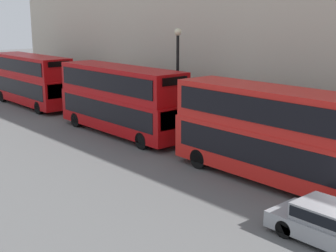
# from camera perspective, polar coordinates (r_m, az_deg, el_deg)

# --- Properties ---
(bus_leading) EXTENTS (2.59, 11.29, 4.38)m
(bus_leading) POSITION_cam_1_polar(r_m,az_deg,el_deg) (21.43, 13.65, -0.84)
(bus_leading) COLOR red
(bus_leading) RESTS_ON ground
(bus_second_in_queue) EXTENTS (2.59, 10.63, 4.39)m
(bus_second_in_queue) POSITION_cam_1_polar(r_m,az_deg,el_deg) (30.15, -5.86, 3.47)
(bus_second_in_queue) COLOR #B20C0F
(bus_second_in_queue) RESTS_ON ground
(bus_third_in_queue) EXTENTS (2.59, 10.37, 4.31)m
(bus_third_in_queue) POSITION_cam_1_polar(r_m,az_deg,el_deg) (41.44, -16.40, 5.60)
(bus_third_in_queue) COLOR #B20C0F
(bus_third_in_queue) RESTS_ON ground
(car_dark_sedan) EXTENTS (1.90, 4.55, 1.33)m
(car_dark_sedan) POSITION_cam_1_polar(r_m,az_deg,el_deg) (16.86, 19.75, -11.28)
(car_dark_sedan) COLOR gray
(car_dark_sedan) RESTS_ON ground
(street_lamp) EXTENTS (0.44, 0.44, 6.79)m
(street_lamp) POSITION_cam_1_polar(r_m,az_deg,el_deg) (28.82, 1.19, 6.61)
(street_lamp) COLOR black
(street_lamp) RESTS_ON ground
(pedestrian) EXTENTS (0.36, 0.36, 1.59)m
(pedestrian) POSITION_cam_1_polar(r_m,az_deg,el_deg) (24.70, 14.47, -3.08)
(pedestrian) COLOR brown
(pedestrian) RESTS_ON ground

